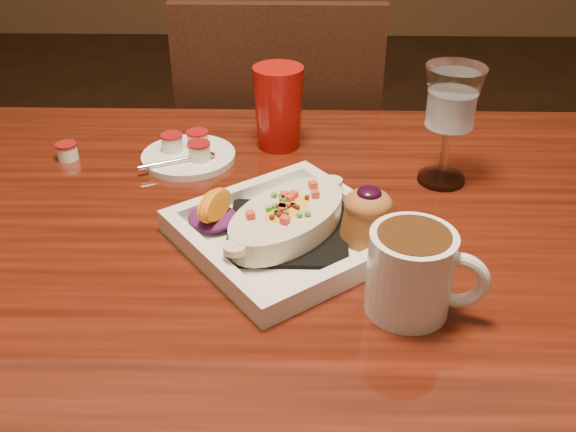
{
  "coord_description": "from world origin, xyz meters",
  "views": [
    {
      "loc": [
        0.05,
        -0.67,
        1.22
      ],
      "look_at": [
        0.03,
        0.04,
        0.77
      ],
      "focal_mm": 40.0,
      "sensor_mm": 36.0,
      "label": 1
    }
  ],
  "objects_px": {
    "saucer": "(188,153)",
    "red_tumbler": "(278,108)",
    "coffee_mug": "(414,270)",
    "plate": "(296,225)",
    "table": "(265,306)",
    "goblet": "(452,104)",
    "chair_far": "(281,178)"
  },
  "relations": [
    {
      "from": "saucer",
      "to": "red_tumbler",
      "type": "height_order",
      "value": "red_tumbler"
    },
    {
      "from": "coffee_mug",
      "to": "red_tumbler",
      "type": "relative_size",
      "value": 0.97
    },
    {
      "from": "plate",
      "to": "red_tumbler",
      "type": "xyz_separation_m",
      "value": [
        -0.03,
        0.28,
        0.04
      ]
    },
    {
      "from": "table",
      "to": "red_tumbler",
      "type": "bearing_deg",
      "value": 88.31
    },
    {
      "from": "table",
      "to": "coffee_mug",
      "type": "bearing_deg",
      "value": -34.17
    },
    {
      "from": "table",
      "to": "goblet",
      "type": "distance_m",
      "value": 0.38
    },
    {
      "from": "chair_far",
      "to": "plate",
      "type": "relative_size",
      "value": 2.74
    },
    {
      "from": "chair_far",
      "to": "table",
      "type": "bearing_deg",
      "value": 90.0
    },
    {
      "from": "chair_far",
      "to": "red_tumbler",
      "type": "xyz_separation_m",
      "value": [
        0.01,
        -0.33,
        0.31
      ]
    },
    {
      "from": "saucer",
      "to": "chair_far",
      "type": "bearing_deg",
      "value": 71.05
    },
    {
      "from": "chair_far",
      "to": "goblet",
      "type": "relative_size",
      "value": 5.26
    },
    {
      "from": "goblet",
      "to": "red_tumbler",
      "type": "distance_m",
      "value": 0.28
    },
    {
      "from": "plate",
      "to": "goblet",
      "type": "height_order",
      "value": "goblet"
    },
    {
      "from": "table",
      "to": "coffee_mug",
      "type": "height_order",
      "value": "coffee_mug"
    },
    {
      "from": "goblet",
      "to": "coffee_mug",
      "type": "bearing_deg",
      "value": -106.62
    },
    {
      "from": "table",
      "to": "saucer",
      "type": "height_order",
      "value": "saucer"
    },
    {
      "from": "table",
      "to": "plate",
      "type": "relative_size",
      "value": 4.41
    },
    {
      "from": "table",
      "to": "chair_far",
      "type": "xyz_separation_m",
      "value": [
        -0.0,
        0.63,
        -0.15
      ]
    },
    {
      "from": "coffee_mug",
      "to": "saucer",
      "type": "relative_size",
      "value": 0.88
    },
    {
      "from": "table",
      "to": "chair_far",
      "type": "distance_m",
      "value": 0.65
    },
    {
      "from": "goblet",
      "to": "saucer",
      "type": "distance_m",
      "value": 0.41
    },
    {
      "from": "red_tumbler",
      "to": "table",
      "type": "bearing_deg",
      "value": -91.69
    },
    {
      "from": "table",
      "to": "plate",
      "type": "bearing_deg",
      "value": 19.31
    },
    {
      "from": "table",
      "to": "plate",
      "type": "distance_m",
      "value": 0.13
    },
    {
      "from": "chair_far",
      "to": "goblet",
      "type": "height_order",
      "value": "chair_far"
    },
    {
      "from": "chair_far",
      "to": "coffee_mug",
      "type": "distance_m",
      "value": 0.82
    },
    {
      "from": "plate",
      "to": "saucer",
      "type": "distance_m",
      "value": 0.29
    },
    {
      "from": "table",
      "to": "red_tumbler",
      "type": "distance_m",
      "value": 0.34
    },
    {
      "from": "red_tumbler",
      "to": "plate",
      "type": "bearing_deg",
      "value": -83.5
    },
    {
      "from": "chair_far",
      "to": "red_tumbler",
      "type": "height_order",
      "value": "chair_far"
    },
    {
      "from": "goblet",
      "to": "red_tumbler",
      "type": "height_order",
      "value": "goblet"
    },
    {
      "from": "chair_far",
      "to": "saucer",
      "type": "relative_size",
      "value": 6.27
    }
  ]
}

